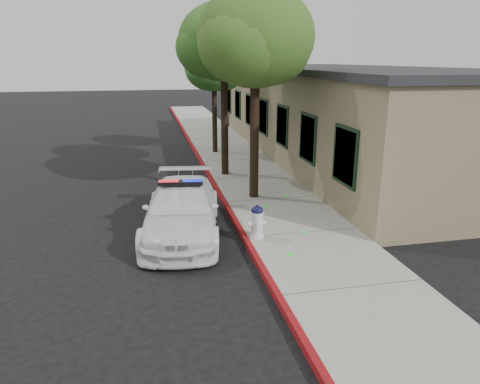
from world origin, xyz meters
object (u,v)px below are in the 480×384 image
Objects in this scene: fire_hydrant at (257,221)px; street_tree_far at (215,68)px; street_tree_near at (256,42)px; street_tree_mid at (224,46)px; clapboard_building at (342,114)px; police_car at (182,210)px.

street_tree_far reaches higher than fire_hydrant.
street_tree_near reaches higher than street_tree_mid.
clapboard_building is 3.22× the size of street_tree_mid.
street_tree_near is 1.24× the size of street_tree_far.
clapboard_building is 11.57m from police_car.
street_tree_near is at bearing -89.25° from street_tree_far.
police_car is at bearing -103.98° from street_tree_far.
fire_hydrant is (-6.34, -9.06, -1.54)m from clapboard_building.
street_tree_near is at bearing -82.90° from street_tree_mid.
street_tree_near is 1.02× the size of street_tree_mid.
street_tree_mid reaches higher than clapboard_building.
police_car is 10.95m from street_tree_far.
clapboard_building is 3.16× the size of street_tree_near.
clapboard_building is at bearing 56.55° from fire_hydrant.
street_tree_far is at bearing 86.05° from street_tree_mid.
street_tree_far is at bearing 88.04° from fire_hydrant.
police_car is 5.67m from street_tree_near.
street_tree_near is (-5.57, -5.60, 2.96)m from clapboard_building.
street_tree_far is (-0.10, 7.62, -0.92)m from street_tree_near.
street_tree_near is at bearing 78.91° from fire_hydrant.
clapboard_building reaches higher than police_car.
police_car is 0.77× the size of street_tree_mid.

